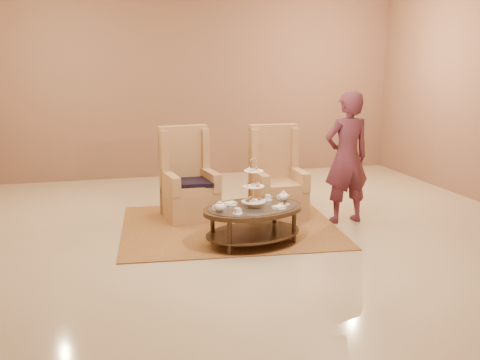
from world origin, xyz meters
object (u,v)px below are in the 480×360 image
object	(u,v)px
armchair_left	(188,187)
armchair_right	(276,186)
person	(347,158)
tea_table	(253,214)

from	to	relation	value
armchair_left	armchair_right	distance (m)	1.26
armchair_left	person	bearing A→B (deg)	-28.28
armchair_left	armchair_right	xyz separation A→B (m)	(1.24, -0.21, -0.00)
tea_table	armchair_right	bearing A→B (deg)	46.53
armchair_left	tea_table	bearing A→B (deg)	-74.97
armchair_left	person	xyz separation A→B (m)	(2.06, -0.76, 0.46)
armchair_right	armchair_left	bearing A→B (deg)	170.87
tea_table	person	size ratio (longest dim) A/B	0.80
tea_table	armchair_left	distance (m)	1.48
tea_table	armchair_right	world-z (taller)	armchair_right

